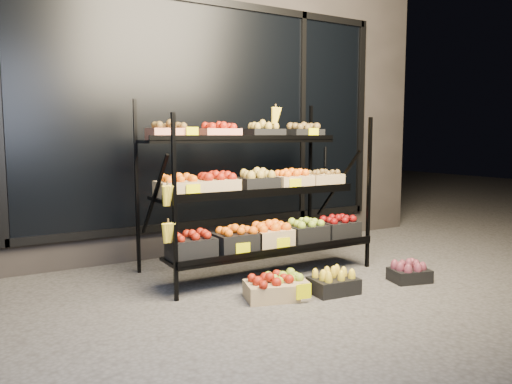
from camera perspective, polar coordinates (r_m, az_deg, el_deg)
ground at (r=4.46m, az=4.36°, el=-10.77°), size 24.00×24.00×0.00m
building at (r=6.56m, az=-8.78°, el=10.13°), size 6.00×2.08×3.50m
display_rack at (r=4.79m, az=0.18°, el=0.07°), size 2.18×1.02×1.73m
tag_floor_a at (r=4.03m, az=5.49°, el=-11.79°), size 0.13×0.01×0.12m
floor_crate_left at (r=4.11m, az=1.72°, el=-10.87°), size 0.48×0.40×0.20m
floor_crate_midleft at (r=4.31m, az=8.84°, el=-10.17°), size 0.41×0.32×0.20m
floor_crate_midright at (r=4.23m, az=3.27°, el=-10.48°), size 0.42×0.35×0.19m
floor_crate_right at (r=4.80m, az=17.14°, el=-8.77°), size 0.39×0.33×0.18m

